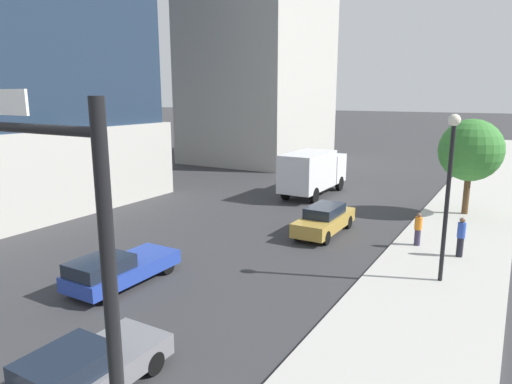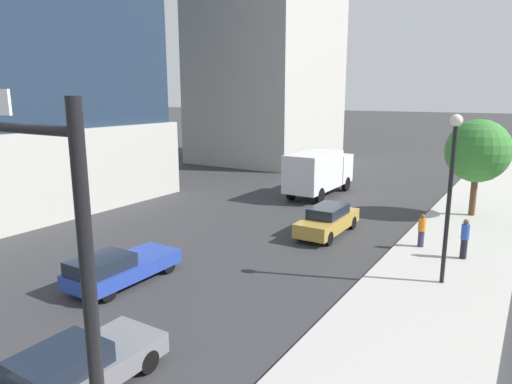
{
  "view_description": "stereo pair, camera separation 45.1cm",
  "coord_description": "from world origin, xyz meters",
  "px_view_note": "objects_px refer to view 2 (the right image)",
  "views": [
    {
      "loc": [
        10.45,
        -1.6,
        7.14
      ],
      "look_at": [
        1.97,
        12.85,
        3.54
      ],
      "focal_mm": 31.86,
      "sensor_mm": 36.0,
      "label": 1
    },
    {
      "loc": [
        10.84,
        -1.37,
        7.14
      ],
      "look_at": [
        1.97,
        12.85,
        3.54
      ],
      "focal_mm": 31.86,
      "sensor_mm": 36.0,
      "label": 2
    }
  ],
  "objects_px": {
    "pedestrian_blue_shirt": "(465,238)",
    "pedestrian_orange_shirt": "(422,230)",
    "car_blue": "(119,267)",
    "box_truck": "(319,171)",
    "car_gray": "(74,371)",
    "construction_building": "(268,11)",
    "car_gold": "(328,220)",
    "street_tree": "(478,151)",
    "traffic_light_pole": "(15,241)",
    "street_lamp": "(451,177)"
  },
  "relations": [
    {
      "from": "street_tree",
      "to": "car_gold",
      "type": "relative_size",
      "value": 1.18
    },
    {
      "from": "traffic_light_pole",
      "to": "street_lamp",
      "type": "distance_m",
      "value": 14.43
    },
    {
      "from": "car_gray",
      "to": "pedestrian_orange_shirt",
      "type": "distance_m",
      "value": 16.08
    },
    {
      "from": "car_gray",
      "to": "pedestrian_blue_shirt",
      "type": "xyz_separation_m",
      "value": [
        6.59,
        14.73,
        0.39
      ]
    },
    {
      "from": "construction_building",
      "to": "pedestrian_orange_shirt",
      "type": "distance_m",
      "value": 34.47
    },
    {
      "from": "traffic_light_pole",
      "to": "car_gold",
      "type": "relative_size",
      "value": 1.48
    },
    {
      "from": "traffic_light_pole",
      "to": "box_truck",
      "type": "distance_m",
      "value": 26.88
    },
    {
      "from": "car_blue",
      "to": "pedestrian_blue_shirt",
      "type": "relative_size",
      "value": 2.56
    },
    {
      "from": "traffic_light_pole",
      "to": "pedestrian_blue_shirt",
      "type": "xyz_separation_m",
      "value": [
        4.23,
        17.09,
        -3.94
      ]
    },
    {
      "from": "traffic_light_pole",
      "to": "street_tree",
      "type": "bearing_deg",
      "value": 81.97
    },
    {
      "from": "pedestrian_blue_shirt",
      "to": "pedestrian_orange_shirt",
      "type": "height_order",
      "value": "pedestrian_blue_shirt"
    },
    {
      "from": "car_blue",
      "to": "box_truck",
      "type": "distance_m",
      "value": 18.4
    },
    {
      "from": "street_lamp",
      "to": "car_gold",
      "type": "relative_size",
      "value": 1.32
    },
    {
      "from": "car_blue",
      "to": "pedestrian_blue_shirt",
      "type": "bearing_deg",
      "value": 41.49
    },
    {
      "from": "box_truck",
      "to": "car_gray",
      "type": "bearing_deg",
      "value": -79.75
    },
    {
      "from": "pedestrian_orange_shirt",
      "to": "street_tree",
      "type": "bearing_deg",
      "value": 80.5
    },
    {
      "from": "street_tree",
      "to": "pedestrian_orange_shirt",
      "type": "height_order",
      "value": "street_tree"
    },
    {
      "from": "traffic_light_pole",
      "to": "pedestrian_blue_shirt",
      "type": "bearing_deg",
      "value": 76.08
    },
    {
      "from": "construction_building",
      "to": "car_gray",
      "type": "bearing_deg",
      "value": -65.87
    },
    {
      "from": "pedestrian_blue_shirt",
      "to": "street_tree",
      "type": "bearing_deg",
      "value": 94.68
    },
    {
      "from": "car_gray",
      "to": "box_truck",
      "type": "bearing_deg",
      "value": 100.25
    },
    {
      "from": "street_lamp",
      "to": "car_blue",
      "type": "bearing_deg",
      "value": -148.91
    },
    {
      "from": "car_gray",
      "to": "construction_building",
      "type": "bearing_deg",
      "value": 114.13
    },
    {
      "from": "box_truck",
      "to": "construction_building",
      "type": "bearing_deg",
      "value": 131.55
    },
    {
      "from": "street_tree",
      "to": "car_blue",
      "type": "height_order",
      "value": "street_tree"
    },
    {
      "from": "car_blue",
      "to": "pedestrian_orange_shirt",
      "type": "bearing_deg",
      "value": 48.98
    },
    {
      "from": "street_tree",
      "to": "box_truck",
      "type": "distance_m",
      "value": 10.41
    },
    {
      "from": "car_gold",
      "to": "pedestrian_blue_shirt",
      "type": "distance_m",
      "value": 6.62
    },
    {
      "from": "traffic_light_pole",
      "to": "car_gold",
      "type": "height_order",
      "value": "traffic_light_pole"
    },
    {
      "from": "box_truck",
      "to": "pedestrian_orange_shirt",
      "type": "bearing_deg",
      "value": -42.34
    },
    {
      "from": "car_gray",
      "to": "box_truck",
      "type": "distance_m",
      "value": 23.91
    },
    {
      "from": "street_tree",
      "to": "car_blue",
      "type": "distance_m",
      "value": 20.73
    },
    {
      "from": "car_gold",
      "to": "pedestrian_orange_shirt",
      "type": "xyz_separation_m",
      "value": [
        4.66,
        0.1,
        0.17
      ]
    },
    {
      "from": "construction_building",
      "to": "pedestrian_blue_shirt",
      "type": "distance_m",
      "value": 36.08
    },
    {
      "from": "car_gold",
      "to": "box_truck",
      "type": "relative_size",
      "value": 0.68
    },
    {
      "from": "construction_building",
      "to": "street_lamp",
      "type": "height_order",
      "value": "construction_building"
    },
    {
      "from": "construction_building",
      "to": "pedestrian_blue_shirt",
      "type": "bearing_deg",
      "value": -44.47
    },
    {
      "from": "traffic_light_pole",
      "to": "pedestrian_orange_shirt",
      "type": "distance_m",
      "value": 18.34
    },
    {
      "from": "box_truck",
      "to": "pedestrian_orange_shirt",
      "type": "height_order",
      "value": "box_truck"
    },
    {
      "from": "car_blue",
      "to": "pedestrian_orange_shirt",
      "type": "relative_size",
      "value": 2.88
    },
    {
      "from": "pedestrian_orange_shirt",
      "to": "car_gray",
      "type": "bearing_deg",
      "value": -106.86
    },
    {
      "from": "car_gold",
      "to": "pedestrian_blue_shirt",
      "type": "relative_size",
      "value": 2.7
    },
    {
      "from": "street_tree",
      "to": "pedestrian_orange_shirt",
      "type": "xyz_separation_m",
      "value": [
        -1.26,
        -7.52,
        -3.01
      ]
    },
    {
      "from": "traffic_light_pole",
      "to": "street_lamp",
      "type": "relative_size",
      "value": 1.12
    },
    {
      "from": "street_lamp",
      "to": "car_gray",
      "type": "relative_size",
      "value": 1.44
    },
    {
      "from": "street_tree",
      "to": "pedestrian_blue_shirt",
      "type": "xyz_separation_m",
      "value": [
        0.67,
        -8.18,
        -2.89
      ]
    },
    {
      "from": "car_gold",
      "to": "pedestrian_blue_shirt",
      "type": "height_order",
      "value": "pedestrian_blue_shirt"
    },
    {
      "from": "construction_building",
      "to": "traffic_light_pole",
      "type": "relative_size",
      "value": 5.45
    },
    {
      "from": "traffic_light_pole",
      "to": "car_gold",
      "type": "distance_m",
      "value": 18.3
    },
    {
      "from": "construction_building",
      "to": "car_gray",
      "type": "relative_size",
      "value": 8.77
    }
  ]
}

